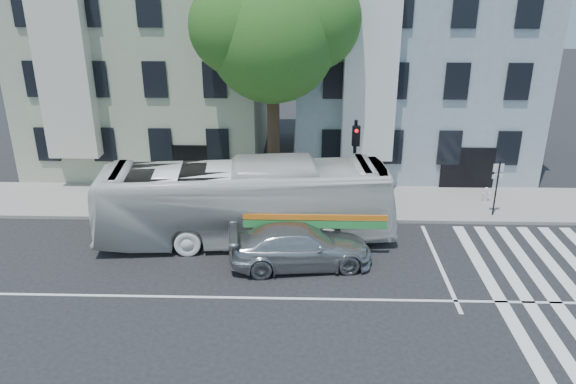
{
  "coord_description": "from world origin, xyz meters",
  "views": [
    {
      "loc": [
        1.36,
        -16.06,
        10.45
      ],
      "look_at": [
        0.8,
        3.59,
        2.4
      ],
      "focal_mm": 35.0,
      "sensor_mm": 36.0,
      "label": 1
    }
  ],
  "objects_px": {
    "sedan": "(300,246)",
    "fire_hydrant": "(486,194)",
    "bus": "(246,202)",
    "traffic_signal": "(355,156)"
  },
  "relations": [
    {
      "from": "bus",
      "to": "traffic_signal",
      "type": "bearing_deg",
      "value": -66.94
    },
    {
      "from": "bus",
      "to": "sedan",
      "type": "height_order",
      "value": "bus"
    },
    {
      "from": "bus",
      "to": "fire_hydrant",
      "type": "relative_size",
      "value": 17.35
    },
    {
      "from": "sedan",
      "to": "traffic_signal",
      "type": "bearing_deg",
      "value": -34.16
    },
    {
      "from": "sedan",
      "to": "fire_hydrant",
      "type": "height_order",
      "value": "sedan"
    },
    {
      "from": "traffic_signal",
      "to": "sedan",
      "type": "bearing_deg",
      "value": -132.88
    },
    {
      "from": "traffic_signal",
      "to": "fire_hydrant",
      "type": "relative_size",
      "value": 6.41
    },
    {
      "from": "bus",
      "to": "sedan",
      "type": "relative_size",
      "value": 2.22
    },
    {
      "from": "bus",
      "to": "sedan",
      "type": "xyz_separation_m",
      "value": [
        2.2,
        -2.03,
        -0.87
      ]
    },
    {
      "from": "sedan",
      "to": "fire_hydrant",
      "type": "distance_m",
      "value": 10.45
    }
  ]
}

